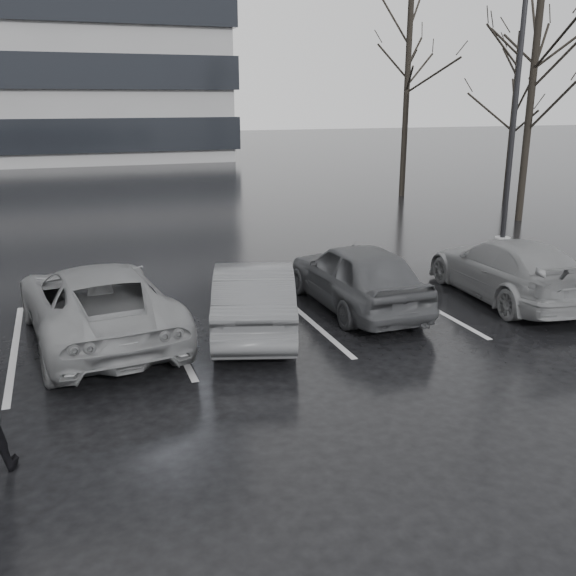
# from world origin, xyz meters

# --- Properties ---
(ground) EXTENTS (160.00, 160.00, 0.00)m
(ground) POSITION_xyz_m (0.00, 0.00, 0.00)
(ground) COLOR black
(ground) RESTS_ON ground
(car_main) EXTENTS (1.77, 4.31, 1.46)m
(car_main) POSITION_xyz_m (1.83, 2.58, 0.73)
(car_main) COLOR black
(car_main) RESTS_ON ground
(car_west_a) EXTENTS (2.58, 4.42, 1.38)m
(car_west_a) POSITION_xyz_m (-0.62, 1.98, 0.69)
(car_west_a) COLOR #303032
(car_west_a) RESTS_ON ground
(car_west_b) EXTENTS (2.99, 5.44, 1.44)m
(car_west_b) POSITION_xyz_m (-3.50, 2.52, 0.72)
(car_west_b) COLOR #545457
(car_west_b) RESTS_ON ground
(car_east) EXTENTS (2.29, 4.84, 1.36)m
(car_east) POSITION_xyz_m (5.34, 2.08, 0.68)
(car_east) COLOR #545457
(car_east) RESTS_ON ground
(lamp_post) EXTENTS (0.48, 0.48, 8.70)m
(lamp_post) POSITION_xyz_m (8.93, 6.92, 3.98)
(lamp_post) COLOR gray
(lamp_post) RESTS_ON ground
(stall_stripes) EXTENTS (19.72, 5.00, 0.00)m
(stall_stripes) POSITION_xyz_m (-0.80, 2.50, 0.00)
(stall_stripes) COLOR #B7B7BA
(stall_stripes) RESTS_ON ground
(tree_east) EXTENTS (0.26, 0.26, 8.00)m
(tree_east) POSITION_xyz_m (12.00, 10.00, 4.00)
(tree_east) COLOR black
(tree_east) RESTS_ON ground
(tree_ne) EXTENTS (0.26, 0.26, 7.00)m
(tree_ne) POSITION_xyz_m (14.50, 14.00, 3.50)
(tree_ne) COLOR black
(tree_ne) RESTS_ON ground
(tree_north) EXTENTS (0.26, 0.26, 8.50)m
(tree_north) POSITION_xyz_m (11.00, 17.00, 4.25)
(tree_north) COLOR black
(tree_north) RESTS_ON ground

